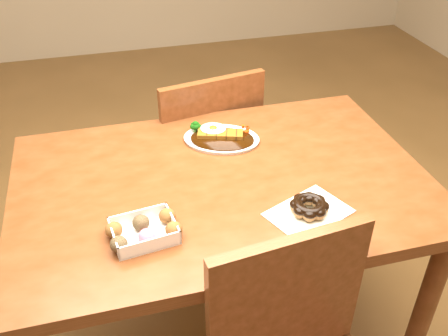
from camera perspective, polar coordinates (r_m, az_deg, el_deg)
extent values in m
cube|color=#552A11|center=(1.47, -0.23, -1.84)|extent=(1.20, 0.80, 0.04)
cylinder|color=#552A11|center=(1.70, 21.59, -15.75)|extent=(0.06, 0.06, 0.71)
cylinder|color=#552A11|center=(1.95, -18.54, -7.27)|extent=(0.06, 0.06, 0.71)
cylinder|color=#552A11|center=(2.11, 11.71, -2.37)|extent=(0.06, 0.06, 0.71)
cube|color=#552A11|center=(2.13, -3.27, 1.19)|extent=(0.49, 0.49, 0.04)
cylinder|color=#552A11|center=(2.44, -0.95, -0.26)|extent=(0.04, 0.04, 0.41)
cylinder|color=#552A11|center=(2.34, -8.54, -2.31)|extent=(0.04, 0.04, 0.41)
cylinder|color=#552A11|center=(2.19, 2.76, -4.88)|extent=(0.04, 0.04, 0.41)
cylinder|color=#552A11|center=(2.09, -5.58, -7.42)|extent=(0.04, 0.04, 0.41)
cube|color=#552A11|center=(1.85, -1.23, 4.43)|extent=(0.40, 0.10, 0.40)
cube|color=#552A11|center=(1.24, 7.17, -14.82)|extent=(0.40, 0.08, 0.40)
ellipsoid|color=white|center=(1.63, -0.29, 3.31)|extent=(0.29, 0.25, 0.01)
ellipsoid|color=black|center=(1.61, -0.20, 3.30)|extent=(0.24, 0.21, 0.01)
cube|color=#6B380C|center=(1.62, -0.42, 3.87)|extent=(0.16, 0.09, 0.02)
ellipsoid|color=white|center=(1.64, -1.25, 4.55)|extent=(0.10, 0.10, 0.01)
ellipsoid|color=#FFB214|center=(1.64, -1.25, 4.57)|extent=(0.03, 0.03, 0.02)
cube|color=white|center=(1.26, -9.13, -7.09)|extent=(0.17, 0.14, 0.04)
ellipsoid|color=black|center=(1.23, -11.94, -8.51)|extent=(0.04, 0.04, 0.04)
ellipsoid|color=pink|center=(1.24, -8.81, -7.75)|extent=(0.04, 0.04, 0.04)
ellipsoid|color=brown|center=(1.25, -5.75, -6.98)|extent=(0.04, 0.04, 0.04)
ellipsoid|color=brown|center=(1.27, -12.49, -6.91)|extent=(0.04, 0.04, 0.04)
ellipsoid|color=black|center=(1.28, -9.47, -6.19)|extent=(0.04, 0.04, 0.04)
ellipsoid|color=brown|center=(1.29, -6.50, -5.46)|extent=(0.04, 0.04, 0.04)
cube|color=silver|center=(1.35, 9.64, -5.05)|extent=(0.25, 0.22, 0.00)
torus|color=olive|center=(1.34, 9.71, -4.44)|extent=(0.13, 0.13, 0.03)
torus|color=black|center=(1.33, 9.75, -4.13)|extent=(0.12, 0.12, 0.02)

